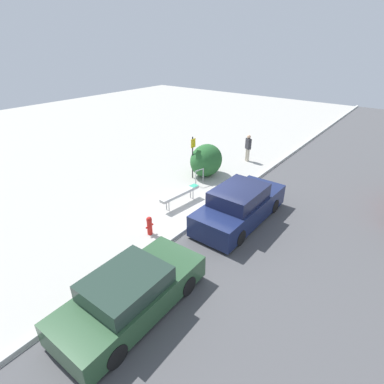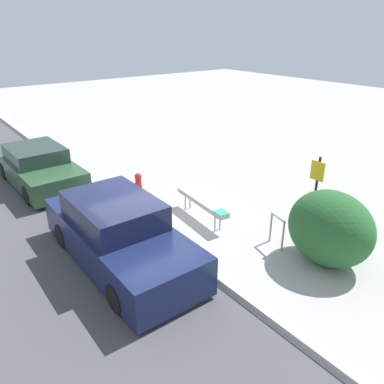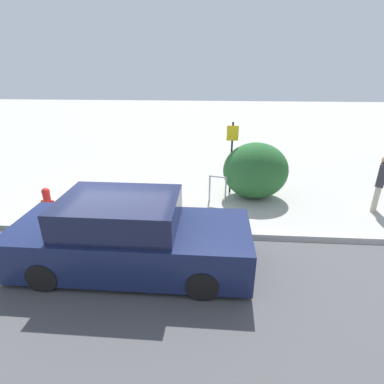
# 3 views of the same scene
# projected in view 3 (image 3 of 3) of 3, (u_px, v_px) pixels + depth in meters

# --- Properties ---
(ground_plane) EXTENTS (60.00, 60.00, 0.00)m
(ground_plane) POSITION_uv_depth(u_px,v_px,m) (117.00, 232.00, 7.58)
(ground_plane) COLOR #ADAAA3
(curb) EXTENTS (60.00, 0.20, 0.13)m
(curb) POSITION_uv_depth(u_px,v_px,m) (117.00, 230.00, 7.55)
(curb) COLOR #B7B7B2
(curb) RESTS_ON ground_plane
(bench) EXTENTS (2.22, 0.52, 0.62)m
(bench) POSITION_uv_depth(u_px,v_px,m) (141.00, 190.00, 8.73)
(bench) COLOR gray
(bench) RESTS_ON ground_plane
(bike_rack) EXTENTS (0.55, 0.18, 0.83)m
(bike_rack) POSITION_uv_depth(u_px,v_px,m) (218.00, 186.00, 9.12)
(bike_rack) COLOR #99999E
(bike_rack) RESTS_ON ground_plane
(sign_post) EXTENTS (0.36, 0.08, 2.30)m
(sign_post) POSITION_uv_depth(u_px,v_px,m) (232.00, 151.00, 9.44)
(sign_post) COLOR black
(sign_post) RESTS_ON ground_plane
(fire_hydrant) EXTENTS (0.36, 0.22, 0.77)m
(fire_hydrant) POSITION_uv_depth(u_px,v_px,m) (47.00, 200.00, 8.41)
(fire_hydrant) COLOR red
(fire_hydrant) RESTS_ON ground_plane
(shrub_hedge) EXTENTS (2.00, 1.60, 1.76)m
(shrub_hedge) POSITION_uv_depth(u_px,v_px,m) (255.00, 171.00, 9.26)
(shrub_hedge) COLOR #28602D
(shrub_hedge) RESTS_ON ground_plane
(pedestrian) EXTENTS (0.37, 0.43, 1.65)m
(pedestrian) POSITION_uv_depth(u_px,v_px,m) (380.00, 182.00, 8.36)
(pedestrian) COLOR #B7AD99
(pedestrian) RESTS_ON ground_plane
(parked_car_near) EXTENTS (4.77, 1.90, 1.55)m
(parked_car_near) POSITION_uv_depth(u_px,v_px,m) (129.00, 237.00, 6.06)
(parked_car_near) COLOR black
(parked_car_near) RESTS_ON ground_plane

